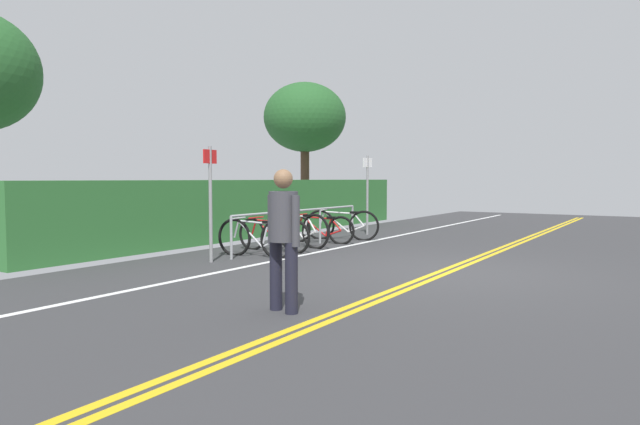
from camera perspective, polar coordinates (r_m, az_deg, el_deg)
The scene contains 15 objects.
ground_plane at distance 9.17m, azimuth 12.62°, elevation -6.00°, with size 32.40×10.38×0.05m, color #353538.
centre_line_yellow_inner at distance 9.14m, azimuth 13.10°, elevation -5.86°, with size 29.16×0.10×0.00m, color gold.
centre_line_yellow_outer at distance 9.20m, azimuth 12.15°, elevation -5.80°, with size 29.16×0.10×0.00m, color gold.
bike_lane_stripe_white at distance 10.54m, azimuth -2.83°, elevation -4.54°, with size 29.16×0.12×0.00m, color white.
bike_rack at distance 12.09m, azimuth -1.90°, elevation -0.66°, with size 4.56×0.05×0.81m.
bicycle_0 at distance 10.65m, azimuth -6.53°, elevation -2.57°, with size 0.46×1.68×0.76m.
bicycle_1 at distance 11.42m, azimuth -4.74°, elevation -2.28°, with size 0.46×1.79×0.71m.
bicycle_2 at distance 12.16m, azimuth -2.26°, elevation -1.75°, with size 0.46×1.78×0.78m.
bicycle_3 at distance 12.87m, azimuth -0.08°, elevation -1.68°, with size 0.46×1.75×0.68m.
bicycle_4 at distance 13.55m, azimuth 2.23°, elevation -1.26°, with size 0.62×1.78×0.76m.
pedestrian at distance 6.17m, azimuth -3.73°, elevation -1.88°, with size 0.32×0.48×1.57m.
sign_post_near at distance 10.00m, azimuth -11.05°, elevation 2.05°, with size 0.36×0.08×2.03m.
sign_post_far at distance 14.76m, azimuth 4.83°, elevation 2.61°, with size 0.36×0.08×2.07m.
hedge_backdrop at distance 14.69m, azimuth -6.20°, elevation 0.50°, with size 13.51×0.83×1.43m, color #2D6B30.
tree_mid at distance 19.21m, azimuth -1.55°, elevation 9.54°, with size 2.77×2.77×4.70m.
Camera 1 is at (-8.52, -3.06, 1.47)m, focal length 31.59 mm.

